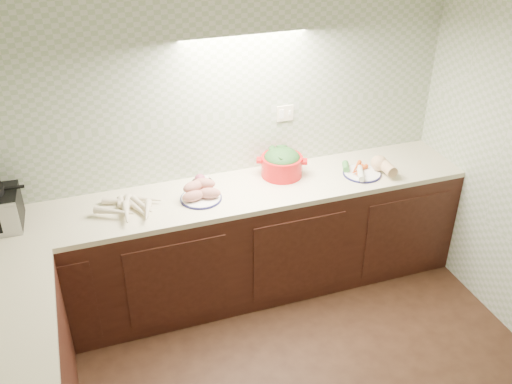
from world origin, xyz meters
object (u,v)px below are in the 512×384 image
object	(u,v)px
dutch_oven	(282,163)
veg_plate	(370,167)
parsnip_pile	(132,205)
onion_bowl	(202,183)
sweet_potato_plate	(200,192)

from	to	relation	value
dutch_oven	veg_plate	bearing A→B (deg)	6.78
parsnip_pile	onion_bowl	xyz separation A→B (m)	(0.52, 0.12, 0.01)
sweet_potato_plate	veg_plate	xyz separation A→B (m)	(1.30, -0.05, -0.00)
parsnip_pile	sweet_potato_plate	bearing A→B (deg)	-1.76
dutch_oven	veg_plate	distance (m)	0.67
dutch_oven	onion_bowl	bearing A→B (deg)	-157.60
parsnip_pile	dutch_oven	distance (m)	1.14
veg_plate	onion_bowl	bearing A→B (deg)	171.45
onion_bowl	dutch_oven	distance (m)	0.62
sweet_potato_plate	onion_bowl	xyz separation A→B (m)	(0.05, 0.14, -0.01)
sweet_potato_plate	veg_plate	distance (m)	1.30
onion_bowl	veg_plate	size ratio (longest dim) A/B	0.41
onion_bowl	dutch_oven	bearing A→B (deg)	-0.41
sweet_potato_plate	dutch_oven	distance (m)	0.68
sweet_potato_plate	veg_plate	size ratio (longest dim) A/B	0.80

